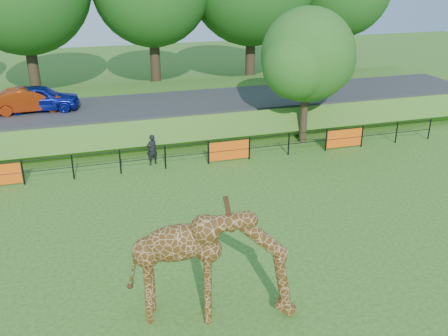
{
  "coord_description": "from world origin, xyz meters",
  "views": [
    {
      "loc": [
        -3.52,
        -12.68,
        8.66
      ],
      "look_at": [
        1.14,
        2.69,
        2.0
      ],
      "focal_mm": 40.0,
      "sensor_mm": 36.0,
      "label": 1
    }
  ],
  "objects_px": {
    "car_red": "(29,100)",
    "car_blue": "(40,98)",
    "visitor": "(152,150)",
    "tree_east": "(309,58)",
    "giraffe": "(213,266)"
  },
  "relations": [
    {
      "from": "tree_east",
      "to": "visitor",
      "type": "bearing_deg",
      "value": -173.45
    },
    {
      "from": "giraffe",
      "to": "visitor",
      "type": "height_order",
      "value": "giraffe"
    },
    {
      "from": "tree_east",
      "to": "giraffe",
      "type": "bearing_deg",
      "value": -124.63
    },
    {
      "from": "car_red",
      "to": "visitor",
      "type": "xyz_separation_m",
      "value": [
        5.41,
        -5.61,
        -1.33
      ]
    },
    {
      "from": "car_blue",
      "to": "visitor",
      "type": "height_order",
      "value": "car_blue"
    },
    {
      "from": "visitor",
      "to": "tree_east",
      "type": "relative_size",
      "value": 0.21
    },
    {
      "from": "giraffe",
      "to": "visitor",
      "type": "xyz_separation_m",
      "value": [
        0.21,
        11.06,
        -0.83
      ]
    },
    {
      "from": "giraffe",
      "to": "visitor",
      "type": "bearing_deg",
      "value": 105.61
    },
    {
      "from": "car_red",
      "to": "car_blue",
      "type": "bearing_deg",
      "value": -85.15
    },
    {
      "from": "giraffe",
      "to": "visitor",
      "type": "distance_m",
      "value": 11.1
    },
    {
      "from": "visitor",
      "to": "car_red",
      "type": "bearing_deg",
      "value": -66.84
    },
    {
      "from": "giraffe",
      "to": "car_red",
      "type": "bearing_deg",
      "value": 124.04
    },
    {
      "from": "visitor",
      "to": "tree_east",
      "type": "bearing_deg",
      "value": 165.73
    },
    {
      "from": "car_blue",
      "to": "car_red",
      "type": "relative_size",
      "value": 1.04
    },
    {
      "from": "car_red",
      "to": "tree_east",
      "type": "distance_m",
      "value": 14.45
    }
  ]
}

